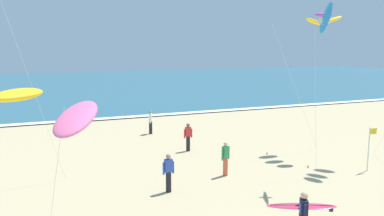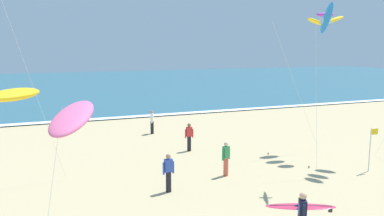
# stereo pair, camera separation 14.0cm
# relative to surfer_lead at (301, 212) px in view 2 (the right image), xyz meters

# --- Properties ---
(ocean_water) EXTENTS (160.00, 60.00, 0.08)m
(ocean_water) POSITION_rel_surfer_lead_xyz_m (-2.00, 52.13, -1.00)
(ocean_water) COLOR #2D6075
(ocean_water) RESTS_ON ground
(shoreline_foam) EXTENTS (160.00, 0.96, 0.01)m
(shoreline_foam) POSITION_rel_surfer_lead_xyz_m (-2.00, 22.43, -0.95)
(shoreline_foam) COLOR white
(shoreline_foam) RESTS_ON ocean_water
(surfer_lead) EXTENTS (2.06, 1.40, 1.71)m
(surfer_lead) POSITION_rel_surfer_lead_xyz_m (0.00, 0.00, 0.00)
(surfer_lead) COLOR black
(surfer_lead) RESTS_ON ground
(kite_arc_golden_near) EXTENTS (3.03, 2.84, 5.11)m
(kite_arc_golden_near) POSITION_rel_surfer_lead_xyz_m (-7.37, -1.36, 3.70)
(kite_arc_golden_near) COLOR pink
(kite_arc_golden_near) RESTS_ON ground
(kite_delta_cobalt_far) EXTENTS (1.20, 2.14, 7.69)m
(kite_delta_cobalt_far) POSITION_rel_surfer_lead_xyz_m (4.34, 4.56, 5.97)
(kite_delta_cobalt_far) COLOR #2D99DB
(kite_delta_cobalt_far) RESTS_ON ground
(kite_arc_violet_low) EXTENTS (3.81, 2.26, 7.64)m
(kite_arc_violet_low) POSITION_rel_surfer_lead_xyz_m (7.64, 8.52, 6.27)
(kite_arc_violet_low) COLOR yellow
(kite_arc_violet_low) RESTS_ON ground
(bystander_green_top) EXTENTS (0.47, 0.28, 1.59)m
(bystander_green_top) POSITION_rel_surfer_lead_xyz_m (0.76, 6.45, -0.23)
(bystander_green_top) COLOR #D8593F
(bystander_green_top) RESTS_ON ground
(bystander_red_top) EXTENTS (0.50, 0.22, 1.59)m
(bystander_red_top) POSITION_rel_surfer_lead_xyz_m (0.74, 11.02, -0.23)
(bystander_red_top) COLOR black
(bystander_red_top) RESTS_ON ground
(bystander_white_top) EXTENTS (0.28, 0.47, 1.59)m
(bystander_white_top) POSITION_rel_surfer_lead_xyz_m (-0.01, 16.02, -0.23)
(bystander_white_top) COLOR black
(bystander_white_top) RESTS_ON ground
(bystander_blue_top) EXTENTS (0.50, 0.22, 1.59)m
(bystander_blue_top) POSITION_rel_surfer_lead_xyz_m (-2.30, 5.51, -0.23)
(bystander_blue_top) COLOR black
(bystander_blue_top) RESTS_ON ground
(lifeguard_flag) EXTENTS (0.45, 0.05, 2.10)m
(lifeguard_flag) POSITION_rel_surfer_lead_xyz_m (7.37, 4.54, 0.23)
(lifeguard_flag) COLOR silver
(lifeguard_flag) RESTS_ON ground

